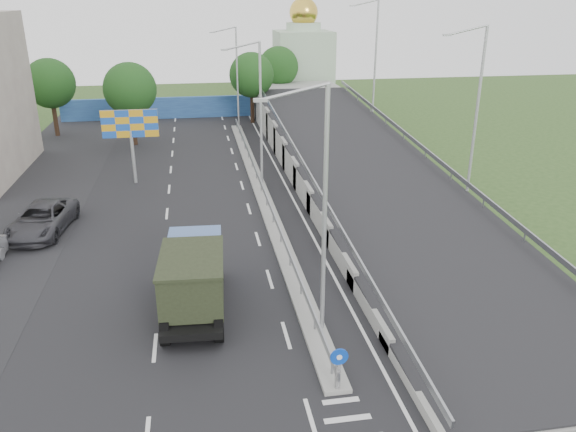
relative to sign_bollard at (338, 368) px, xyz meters
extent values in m
cube|color=black|center=(-3.00, 17.83, -1.03)|extent=(26.00, 90.00, 0.04)
cube|color=black|center=(-16.00, 17.83, -1.03)|extent=(8.00, 90.00, 0.05)
cube|color=gray|center=(0.00, 21.83, -0.93)|extent=(1.00, 44.00, 0.20)
cube|color=gray|center=(12.30, 21.83, 1.32)|extent=(0.10, 50.00, 0.32)
cube|color=gray|center=(2.80, 21.83, 1.32)|extent=(0.10, 50.00, 0.32)
cube|color=gray|center=(0.00, 21.83, -0.28)|extent=(0.08, 44.00, 0.32)
cylinder|color=gray|center=(0.00, 21.83, -0.53)|extent=(0.09, 0.09, 0.60)
cylinder|color=black|center=(0.00, 0.03, -0.23)|extent=(0.20, 0.20, 1.20)
cylinder|color=#0C3FBF|center=(0.00, -0.05, 0.52)|extent=(0.64, 0.05, 0.64)
cylinder|color=white|center=(0.00, -0.08, 0.52)|extent=(0.20, 0.03, 0.20)
cylinder|color=#B2B5B7|center=(0.30, 3.83, 4.17)|extent=(0.18, 0.18, 10.00)
cylinder|color=#B2B5B7|center=(-0.90, 3.83, 8.92)|extent=(2.57, 0.12, 0.66)
cube|color=#B2B5B7|center=(-2.10, 3.83, 8.67)|extent=(0.50, 0.18, 0.12)
cylinder|color=#B2B5B7|center=(0.30, 23.83, 4.17)|extent=(0.18, 0.18, 10.00)
cylinder|color=#B2B5B7|center=(-0.90, 23.83, 8.92)|extent=(2.57, 0.12, 0.66)
cube|color=#B2B5B7|center=(-2.10, 23.83, 8.67)|extent=(0.50, 0.18, 0.12)
cylinder|color=#B2B5B7|center=(0.30, 43.83, 4.17)|extent=(0.18, 0.18, 10.00)
cylinder|color=#B2B5B7|center=(-0.90, 43.83, 8.92)|extent=(2.57, 0.12, 0.66)
cube|color=#B2B5B7|center=(-2.10, 43.83, 8.67)|extent=(0.50, 0.18, 0.12)
cube|color=navy|center=(-4.00, 49.83, 0.17)|extent=(30.00, 0.50, 2.40)
cube|color=#B2CCAD|center=(10.00, 57.83, 3.47)|extent=(7.00, 7.00, 9.00)
cylinder|color=#B2CCAD|center=(10.00, 57.83, 8.47)|extent=(4.40, 4.40, 1.00)
sphere|color=gold|center=(10.00, 57.83, 10.17)|extent=(3.60, 3.60, 3.60)
cylinder|color=#B2B5B7|center=(-9.00, 25.83, 0.97)|extent=(0.24, 0.24, 4.00)
cube|color=orange|center=(-9.00, 25.83, 3.47)|extent=(4.00, 0.20, 2.00)
cylinder|color=black|center=(-10.00, 37.83, 0.97)|extent=(0.44, 0.44, 4.00)
sphere|color=#113E16|center=(-10.00, 37.83, 4.17)|extent=(4.80, 4.80, 4.80)
cylinder|color=black|center=(2.00, 45.83, 0.97)|extent=(0.44, 0.44, 4.00)
sphere|color=#113E16|center=(2.00, 45.83, 4.17)|extent=(4.80, 4.80, 4.80)
cylinder|color=black|center=(-18.00, 42.83, 0.97)|extent=(0.44, 0.44, 4.00)
sphere|color=#113E16|center=(-18.00, 42.83, 4.17)|extent=(4.80, 4.80, 4.80)
cylinder|color=black|center=(6.00, 52.83, 0.97)|extent=(0.44, 0.44, 4.00)
sphere|color=#113E16|center=(6.00, 52.83, 4.17)|extent=(4.80, 4.80, 4.80)
cylinder|color=black|center=(-5.79, 8.75, -0.45)|extent=(0.44, 1.19, 1.17)
cylinder|color=black|center=(-3.66, 8.63, -0.45)|extent=(0.44, 1.19, 1.17)
cylinder|color=black|center=(-5.85, 7.79, -0.45)|extent=(0.44, 1.19, 1.17)
cylinder|color=black|center=(-3.72, 7.67, -0.45)|extent=(0.44, 1.19, 1.17)
cylinder|color=black|center=(-6.06, 4.07, -0.45)|extent=(0.44, 1.19, 1.17)
cylinder|color=black|center=(-3.93, 3.95, -0.45)|extent=(0.44, 1.19, 1.17)
cube|color=black|center=(-4.85, 6.45, -0.29)|extent=(2.82, 6.73, 0.32)
cube|color=#3A568C|center=(-4.71, 8.95, 0.78)|extent=(2.54, 1.84, 1.81)
cube|color=black|center=(-4.67, 9.77, 1.26)|extent=(2.02, 0.18, 0.75)
cube|color=black|center=(-4.66, 9.86, -0.34)|extent=(2.46, 0.30, 0.53)
cube|color=black|center=(-4.89, 5.81, 0.88)|extent=(2.78, 4.19, 1.92)
cube|color=black|center=(-4.89, 5.81, 1.90)|extent=(2.89, 4.30, 0.13)
imported|color=#37363C|center=(-13.59, 16.99, -0.20)|extent=(3.53, 6.34, 1.68)
camera|label=1|loc=(-4.42, -15.66, 12.02)|focal=35.00mm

